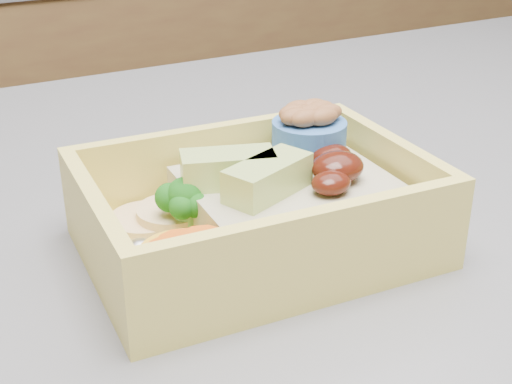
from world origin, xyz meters
TOP-DOWN VIEW (x-y plane):
  - bento_box at (-0.18, -0.09)m, footprint 0.21×0.16m

SIDE VIEW (x-z plane):
  - bento_box at x=-0.18m, z-range 0.91..0.98m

